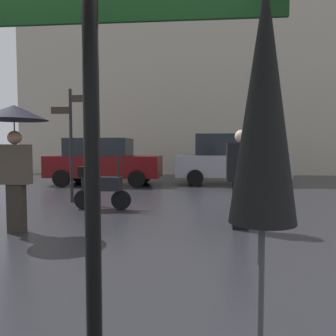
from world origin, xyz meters
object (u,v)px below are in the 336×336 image
object	(u,v)px
parked_car_left	(229,159)
parked_car_right	(103,161)
folded_patio_umbrella_near	(264,125)
street_signpost	(71,134)
parked_scooter	(100,186)
pedestrian_with_umbrella	(14,131)
pedestrian_with_bag	(242,173)

from	to	relation	value
parked_car_left	parked_car_right	world-z (taller)	parked_car_left
folded_patio_umbrella_near	street_signpost	xyz separation A→B (m)	(-3.63, 6.67, 0.24)
parked_car_left	parked_scooter	bearing A→B (deg)	-126.22
pedestrian_with_umbrella	folded_patio_umbrella_near	bearing A→B (deg)	87.60
parked_scooter	parked_car_left	world-z (taller)	parked_car_left
parked_car_left	street_signpost	bearing A→B (deg)	-138.06
folded_patio_umbrella_near	parked_car_right	xyz separation A→B (m)	(-3.98, 10.84, -0.64)
pedestrian_with_bag	parked_car_right	bearing A→B (deg)	-52.05
parked_scooter	parked_car_right	size ratio (longest dim) A/B	0.31
folded_patio_umbrella_near	street_signpost	world-z (taller)	street_signpost
street_signpost	parked_scooter	bearing A→B (deg)	-41.39
parked_scooter	parked_car_left	distance (m)	6.82
parked_scooter	parked_car_right	distance (m)	5.30
pedestrian_with_umbrella	parked_car_left	xyz separation A→B (m)	(4.36, 7.97, -0.74)
pedestrian_with_bag	street_signpost	distance (m)	4.87
pedestrian_with_umbrella	parked_scooter	bearing A→B (deg)	-156.64
parked_scooter	parked_car_right	bearing A→B (deg)	95.69
pedestrian_with_bag	parked_scooter	xyz separation A→B (m)	(-3.04, 1.60, -0.45)
parked_car_right	street_signpost	world-z (taller)	street_signpost
pedestrian_with_umbrella	parked_car_right	xyz separation A→B (m)	(-0.58, 7.25, -0.81)
pedestrian_with_umbrella	street_signpost	size ratio (longest dim) A/B	0.73
pedestrian_with_bag	parked_car_right	world-z (taller)	parked_car_right
pedestrian_with_bag	folded_patio_umbrella_near	bearing A→B (deg)	88.08
parked_car_right	folded_patio_umbrella_near	bearing A→B (deg)	124.72
folded_patio_umbrella_near	parked_scooter	bearing A→B (deg)	114.18
parked_car_right	street_signpost	xyz separation A→B (m)	(0.35, -4.17, 0.88)
pedestrian_with_bag	parked_car_right	xyz separation A→B (m)	(-4.44, 6.69, -0.07)
parked_car_right	pedestrian_with_bag	bearing A→B (deg)	138.11
parked_scooter	parked_car_right	xyz separation A→B (m)	(-1.40, 5.09, 0.37)
folded_patio_umbrella_near	parked_car_right	distance (m)	11.57
folded_patio_umbrella_near	pedestrian_with_umbrella	xyz separation A→B (m)	(-3.40, 3.59, 0.17)
parked_scooter	pedestrian_with_umbrella	bearing A→B (deg)	-120.44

